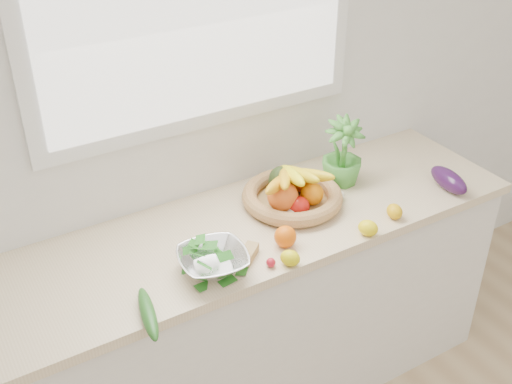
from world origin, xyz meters
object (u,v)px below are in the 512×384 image
apple (299,207)px  cucumber (148,313)px  eggplant (449,180)px  colander_with_spinach (213,257)px  potted_herb (342,154)px  fruit_basket (292,192)px

apple → cucumber: apple is taller
eggplant → colander_with_spinach: bearing=179.0°
colander_with_spinach → eggplant: bearing=-1.0°
potted_herb → fruit_basket: (-0.27, -0.04, -0.08)m
eggplant → potted_herb: bearing=141.6°
apple → eggplant: eggplant is taller
potted_herb → colander_with_spinach: potted_herb is taller
apple → eggplant: bearing=-13.3°
apple → colander_with_spinach: 0.46m
cucumber → fruit_basket: fruit_basket is taller
cucumber → colander_with_spinach: bearing=20.0°
potted_herb → fruit_basket: 0.28m
fruit_basket → apple: bearing=-104.4°
apple → cucumber: (-0.72, -0.23, -0.02)m
cucumber → eggplant: bearing=3.5°
eggplant → cucumber: (-1.36, -0.08, -0.02)m
fruit_basket → colander_with_spinach: size_ratio=1.82×
apple → potted_herb: bearing=22.5°
cucumber → potted_herb: 1.08m
eggplant → cucumber: size_ratio=0.83×
apple → eggplant: (0.63, -0.15, 0.00)m
cucumber → fruit_basket: (0.74, 0.32, 0.03)m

